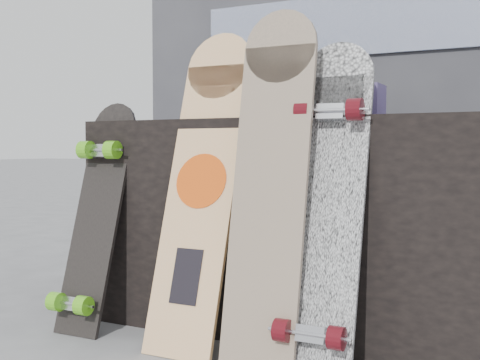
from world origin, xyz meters
The scene contains 9 objects.
vendor_table centered at (0.00, 0.50, 0.40)m, with size 1.60×0.60×0.80m, color black.
booth centered at (0.00, 1.35, 1.10)m, with size 2.40×0.22×2.20m.
merch_box_purple centered at (-0.46, 0.60, 0.85)m, with size 0.18×0.12×0.10m, color #5B3C7A.
merch_box_small centered at (0.25, 0.46, 0.86)m, with size 0.14×0.14×0.12m, color #5B3C7A.
merch_box_flat centered at (-0.10, 0.54, 0.83)m, with size 0.22×0.10×0.06m, color #D1B78C.
longboard_geisha centered at (-0.23, 0.15, 0.59)m, with size 0.26×0.37×1.12m.
longboard_celtic centered at (0.05, 0.09, 0.61)m, with size 0.25×0.24×1.15m.
longboard_cascadia centered at (0.23, 0.13, 0.54)m, with size 0.24×0.34×1.05m.
skateboard_dark centered at (-0.70, 0.13, 0.45)m, with size 0.20×0.34×0.88m.
Camera 1 is at (0.82, -1.68, 0.69)m, focal length 45.00 mm.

